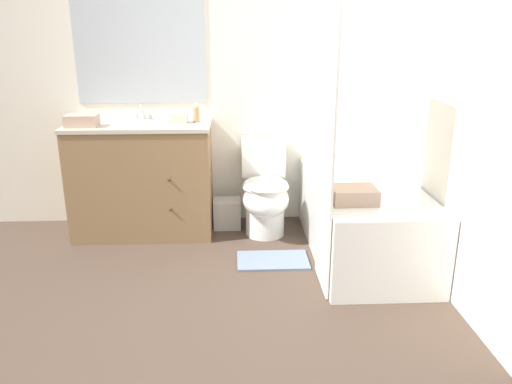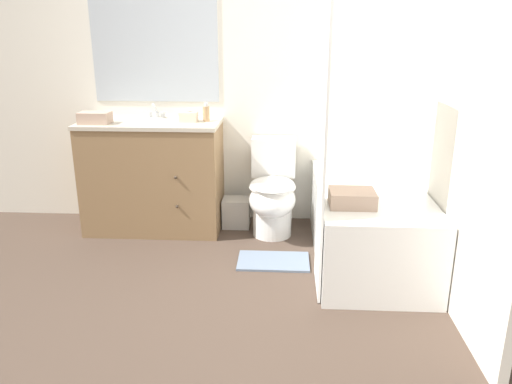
{
  "view_description": "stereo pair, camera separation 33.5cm",
  "coord_description": "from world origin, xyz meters",
  "px_view_note": "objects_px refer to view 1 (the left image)",
  "views": [
    {
      "loc": [
        -0.02,
        -2.43,
        1.57
      ],
      "look_at": [
        0.13,
        0.76,
        0.54
      ],
      "focal_mm": 35.0,
      "sensor_mm": 36.0,
      "label": 1
    },
    {
      "loc": [
        0.32,
        -2.42,
        1.57
      ],
      "look_at": [
        0.13,
        0.76,
        0.54
      ],
      "focal_mm": 35.0,
      "sensor_mm": 36.0,
      "label": 2
    }
  ],
  "objects_px": {
    "tissue_box": "(179,118)",
    "bath_towel_folded": "(354,195)",
    "soap_dispenser": "(196,114)",
    "wastebasket": "(227,213)",
    "hand_towel_folded": "(82,121)",
    "sink_faucet": "(143,115)",
    "toilet": "(265,193)",
    "bathtub": "(362,218)",
    "vanity_cabinet": "(143,178)",
    "bath_mat": "(273,260)"
  },
  "relations": [
    {
      "from": "vanity_cabinet",
      "to": "bath_mat",
      "type": "relative_size",
      "value": 2.17
    },
    {
      "from": "wastebasket",
      "to": "soap_dispenser",
      "type": "bearing_deg",
      "value": -171.09
    },
    {
      "from": "toilet",
      "to": "soap_dispenser",
      "type": "relative_size",
      "value": 5.05
    },
    {
      "from": "soap_dispenser",
      "to": "bath_mat",
      "type": "xyz_separation_m",
      "value": [
        0.55,
        -0.64,
        -0.95
      ]
    },
    {
      "from": "tissue_box",
      "to": "bath_towel_folded",
      "type": "height_order",
      "value": "tissue_box"
    },
    {
      "from": "wastebasket",
      "to": "hand_towel_folded",
      "type": "height_order",
      "value": "hand_towel_folded"
    },
    {
      "from": "toilet",
      "to": "wastebasket",
      "type": "distance_m",
      "value": 0.4
    },
    {
      "from": "wastebasket",
      "to": "tissue_box",
      "type": "xyz_separation_m",
      "value": [
        -0.36,
        -0.06,
        0.81
      ]
    },
    {
      "from": "sink_faucet",
      "to": "toilet",
      "type": "relative_size",
      "value": 0.19
    },
    {
      "from": "sink_faucet",
      "to": "tissue_box",
      "type": "distance_m",
      "value": 0.36
    },
    {
      "from": "hand_towel_folded",
      "to": "bath_towel_folded",
      "type": "relative_size",
      "value": 0.82
    },
    {
      "from": "toilet",
      "to": "tissue_box",
      "type": "xyz_separation_m",
      "value": [
        -0.66,
        0.09,
        0.59
      ]
    },
    {
      "from": "toilet",
      "to": "wastebasket",
      "type": "xyz_separation_m",
      "value": [
        -0.31,
        0.15,
        -0.22
      ]
    },
    {
      "from": "toilet",
      "to": "bathtub",
      "type": "bearing_deg",
      "value": -29.65
    },
    {
      "from": "tissue_box",
      "to": "bathtub",
      "type": "bearing_deg",
      "value": -19.47
    },
    {
      "from": "toilet",
      "to": "bathtub",
      "type": "height_order",
      "value": "toilet"
    },
    {
      "from": "vanity_cabinet",
      "to": "bathtub",
      "type": "bearing_deg",
      "value": -16.12
    },
    {
      "from": "tissue_box",
      "to": "bath_mat",
      "type": "relative_size",
      "value": 0.26
    },
    {
      "from": "wastebasket",
      "to": "bath_mat",
      "type": "height_order",
      "value": "wastebasket"
    },
    {
      "from": "sink_faucet",
      "to": "soap_dispenser",
      "type": "bearing_deg",
      "value": -20.53
    },
    {
      "from": "wastebasket",
      "to": "tissue_box",
      "type": "relative_size",
      "value": 1.8
    },
    {
      "from": "sink_faucet",
      "to": "hand_towel_folded",
      "type": "relative_size",
      "value": 0.61
    },
    {
      "from": "tissue_box",
      "to": "bath_towel_folded",
      "type": "relative_size",
      "value": 0.48
    },
    {
      "from": "bathtub",
      "to": "soap_dispenser",
      "type": "distance_m",
      "value": 1.48
    },
    {
      "from": "wastebasket",
      "to": "tissue_box",
      "type": "distance_m",
      "value": 0.89
    },
    {
      "from": "soap_dispenser",
      "to": "hand_towel_folded",
      "type": "relative_size",
      "value": 0.63
    },
    {
      "from": "toilet",
      "to": "tissue_box",
      "type": "height_order",
      "value": "tissue_box"
    },
    {
      "from": "tissue_box",
      "to": "soap_dispenser",
      "type": "distance_m",
      "value": 0.14
    },
    {
      "from": "vanity_cabinet",
      "to": "bathtub",
      "type": "relative_size",
      "value": 0.73
    },
    {
      "from": "soap_dispenser",
      "to": "sink_faucet",
      "type": "bearing_deg",
      "value": 159.47
    },
    {
      "from": "wastebasket",
      "to": "hand_towel_folded",
      "type": "relative_size",
      "value": 1.04
    },
    {
      "from": "toilet",
      "to": "bathtub",
      "type": "distance_m",
      "value": 0.79
    },
    {
      "from": "toilet",
      "to": "bath_towel_folded",
      "type": "relative_size",
      "value": 2.63
    },
    {
      "from": "soap_dispenser",
      "to": "hand_towel_folded",
      "type": "bearing_deg",
      "value": -169.59
    },
    {
      "from": "bathtub",
      "to": "bath_towel_folded",
      "type": "relative_size",
      "value": 5.34
    },
    {
      "from": "vanity_cabinet",
      "to": "bathtub",
      "type": "distance_m",
      "value": 1.73
    },
    {
      "from": "bathtub",
      "to": "tissue_box",
      "type": "distance_m",
      "value": 1.58
    },
    {
      "from": "wastebasket",
      "to": "bath_towel_folded",
      "type": "bearing_deg",
      "value": -48.75
    },
    {
      "from": "sink_faucet",
      "to": "bathtub",
      "type": "bearing_deg",
      "value": -21.93
    },
    {
      "from": "vanity_cabinet",
      "to": "wastebasket",
      "type": "distance_m",
      "value": 0.74
    },
    {
      "from": "sink_faucet",
      "to": "toilet",
      "type": "bearing_deg",
      "value": -15.87
    },
    {
      "from": "sink_faucet",
      "to": "bath_mat",
      "type": "height_order",
      "value": "sink_faucet"
    },
    {
      "from": "wastebasket",
      "to": "hand_towel_folded",
      "type": "distance_m",
      "value": 1.35
    },
    {
      "from": "sink_faucet",
      "to": "wastebasket",
      "type": "relative_size",
      "value": 0.59
    },
    {
      "from": "bathtub",
      "to": "soap_dispenser",
      "type": "relative_size",
      "value": 10.26
    },
    {
      "from": "bathtub",
      "to": "hand_towel_folded",
      "type": "bearing_deg",
      "value": 170.35
    },
    {
      "from": "tissue_box",
      "to": "wastebasket",
      "type": "bearing_deg",
      "value": 9.35
    },
    {
      "from": "vanity_cabinet",
      "to": "bath_towel_folded",
      "type": "bearing_deg",
      "value": -30.58
    },
    {
      "from": "sink_faucet",
      "to": "soap_dispenser",
      "type": "relative_size",
      "value": 0.97
    },
    {
      "from": "soap_dispenser",
      "to": "bath_mat",
      "type": "distance_m",
      "value": 1.27
    }
  ]
}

